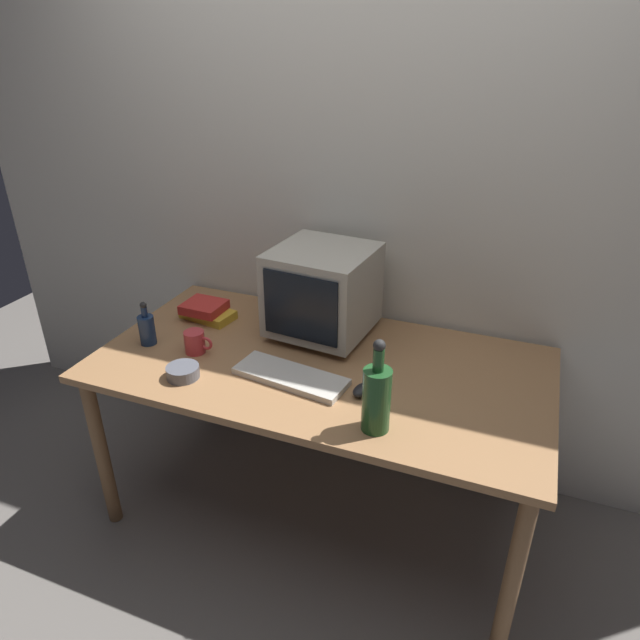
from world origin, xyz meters
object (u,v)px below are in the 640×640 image
(keyboard, at_px, (291,376))
(mug, at_px, (195,342))
(bottle_short, at_px, (147,328))
(computer_mouse, at_px, (364,390))
(book_stack, at_px, (206,311))
(bottle_tall, at_px, (377,397))
(crt_monitor, at_px, (323,291))
(cd_spindle, at_px, (183,372))

(keyboard, height_order, mug, mug)
(bottle_short, xyz_separation_m, mug, (0.22, 0.01, -0.02))
(computer_mouse, bearing_deg, book_stack, -177.94)
(computer_mouse, bearing_deg, bottle_tall, -39.84)
(crt_monitor, bearing_deg, bottle_short, -151.53)
(mug, bearing_deg, computer_mouse, -2.70)
(bottle_short, height_order, cd_spindle, bottle_short)
(bottle_tall, relative_size, book_stack, 1.30)
(keyboard, xyz_separation_m, mug, (-0.43, 0.04, 0.03))
(computer_mouse, xyz_separation_m, mug, (-0.70, 0.03, 0.03))
(crt_monitor, xyz_separation_m, bottle_short, (-0.62, -0.34, -0.12))
(bottle_short, height_order, mug, bottle_short)
(crt_monitor, xyz_separation_m, cd_spindle, (-0.35, -0.50, -0.17))
(crt_monitor, xyz_separation_m, book_stack, (-0.53, -0.06, -0.16))
(bottle_short, bearing_deg, keyboard, -2.81)
(bottle_tall, xyz_separation_m, bottle_short, (-1.01, 0.19, -0.05))
(keyboard, xyz_separation_m, book_stack, (-0.54, 0.31, 0.02))
(keyboard, bearing_deg, crt_monitor, 100.47)
(crt_monitor, distance_m, computer_mouse, 0.50)
(computer_mouse, height_order, book_stack, book_stack)
(computer_mouse, xyz_separation_m, cd_spindle, (-0.65, -0.14, 0.00))
(book_stack, height_order, mug, mug)
(crt_monitor, height_order, computer_mouse, crt_monitor)
(computer_mouse, relative_size, bottle_short, 0.54)
(crt_monitor, distance_m, book_stack, 0.55)
(crt_monitor, distance_m, cd_spindle, 0.64)
(keyboard, distance_m, cd_spindle, 0.39)
(crt_monitor, relative_size, computer_mouse, 4.18)
(crt_monitor, xyz_separation_m, computer_mouse, (0.30, -0.36, -0.17))
(crt_monitor, relative_size, mug, 3.48)
(keyboard, bearing_deg, computer_mouse, 9.26)
(bottle_short, height_order, book_stack, bottle_short)
(bottle_short, relative_size, mug, 1.54)
(keyboard, distance_m, bottle_short, 0.65)
(crt_monitor, xyz_separation_m, bottle_tall, (0.39, -0.53, -0.07))
(bottle_tall, relative_size, bottle_short, 1.75)
(crt_monitor, distance_m, bottle_tall, 0.66)
(bottle_short, distance_m, book_stack, 0.30)
(keyboard, distance_m, book_stack, 0.63)
(computer_mouse, xyz_separation_m, bottle_short, (-0.92, 0.02, 0.05))
(mug, bearing_deg, book_stack, 113.77)
(keyboard, bearing_deg, bottle_short, -175.28)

